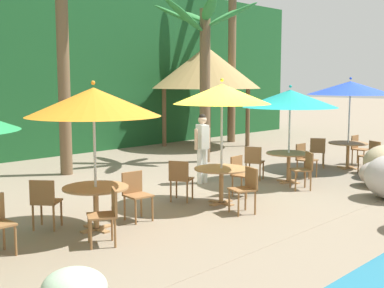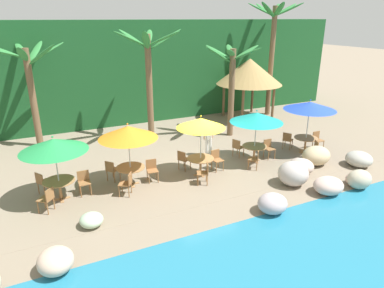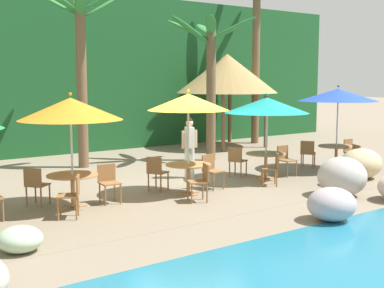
{
  "view_description": "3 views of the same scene",
  "coord_description": "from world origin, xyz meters",
  "px_view_note": "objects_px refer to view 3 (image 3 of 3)",
  "views": [
    {
      "loc": [
        -7.98,
        -6.92,
        2.51
      ],
      "look_at": [
        -0.3,
        0.4,
        1.17
      ],
      "focal_mm": 47.62,
      "sensor_mm": 36.0,
      "label": 1
    },
    {
      "loc": [
        -6.07,
        -11.87,
        6.13
      ],
      "look_at": [
        -0.34,
        0.23,
        1.18
      ],
      "focal_mm": 32.12,
      "sensor_mm": 36.0,
      "label": 2
    },
    {
      "loc": [
        -7.68,
        -10.6,
        2.8
      ],
      "look_at": [
        0.22,
        0.1,
        1.15
      ],
      "focal_mm": 49.78,
      "sensor_mm": 36.0,
      "label": 3
    }
  ],
  "objects_px": {
    "chair_yellow_left": "(201,179)",
    "palapa_hut": "(227,74)",
    "chair_yellow_inland": "(156,171)",
    "dining_table_blue": "(336,150)",
    "dining_table_orange": "(73,180)",
    "chair_orange_left": "(72,193)",
    "umbrella_teal": "(267,105)",
    "palm_tree_second": "(81,44)",
    "umbrella_yellow": "(188,102)",
    "chair_blue_inland": "(308,152)",
    "palm_tree_fourth": "(256,31)",
    "chair_blue_left": "(353,157)",
    "chair_orange_seaward": "(108,180)",
    "umbrella_orange": "(71,109)",
    "dining_table_yellow": "(188,169)",
    "chair_yellow_seaward": "(211,169)",
    "chair_teal_inland": "(237,159)",
    "palm_tree_third": "(210,63)",
    "dining_table_teal": "(266,158)",
    "waiter_in_white": "(189,143)",
    "chair_teal_seaward": "(285,158)",
    "chair_orange_inland": "(36,184)",
    "umbrella_blue": "(338,95)",
    "chair_blue_seaward": "(351,150)",
    "chair_teal_left": "(273,166)"
  },
  "relations": [
    {
      "from": "chair_orange_left",
      "to": "chair_teal_inland",
      "type": "relative_size",
      "value": 1.0
    },
    {
      "from": "umbrella_orange",
      "to": "palm_tree_third",
      "type": "distance_m",
      "value": 7.56
    },
    {
      "from": "dining_table_yellow",
      "to": "chair_yellow_seaward",
      "type": "distance_m",
      "value": 0.86
    },
    {
      "from": "chair_teal_left",
      "to": "umbrella_blue",
      "type": "relative_size",
      "value": 0.34
    },
    {
      "from": "chair_yellow_inland",
      "to": "dining_table_blue",
      "type": "relative_size",
      "value": 0.79
    },
    {
      "from": "umbrella_yellow",
      "to": "chair_blue_inland",
      "type": "relative_size",
      "value": 2.93
    },
    {
      "from": "umbrella_blue",
      "to": "palm_tree_fourth",
      "type": "bearing_deg",
      "value": 67.76
    },
    {
      "from": "chair_blue_left",
      "to": "palm_tree_fourth",
      "type": "relative_size",
      "value": 0.12
    },
    {
      "from": "palapa_hut",
      "to": "chair_yellow_left",
      "type": "bearing_deg",
      "value": -133.51
    },
    {
      "from": "chair_yellow_inland",
      "to": "umbrella_orange",
      "type": "bearing_deg",
      "value": -170.98
    },
    {
      "from": "chair_yellow_left",
      "to": "palapa_hut",
      "type": "bearing_deg",
      "value": 46.49
    },
    {
      "from": "umbrella_yellow",
      "to": "chair_blue_left",
      "type": "distance_m",
      "value": 5.73
    },
    {
      "from": "umbrella_yellow",
      "to": "dining_table_teal",
      "type": "relative_size",
      "value": 2.31
    },
    {
      "from": "umbrella_orange",
      "to": "waiter_in_white",
      "type": "xyz_separation_m",
      "value": [
        4.1,
        1.33,
        -1.17
      ]
    },
    {
      "from": "chair_orange_inland",
      "to": "palm_tree_third",
      "type": "relative_size",
      "value": 0.18
    },
    {
      "from": "chair_orange_left",
      "to": "palm_tree_second",
      "type": "distance_m",
      "value": 7.05
    },
    {
      "from": "chair_blue_seaward",
      "to": "palapa_hut",
      "type": "relative_size",
      "value": 0.21
    },
    {
      "from": "chair_teal_seaward",
      "to": "palapa_hut",
      "type": "xyz_separation_m",
      "value": [
        2.91,
        6.05,
        2.45
      ]
    },
    {
      "from": "chair_orange_seaward",
      "to": "chair_orange_left",
      "type": "distance_m",
      "value": 1.43
    },
    {
      "from": "chair_yellow_inland",
      "to": "chair_blue_inland",
      "type": "height_order",
      "value": "same"
    },
    {
      "from": "chair_teal_seaward",
      "to": "palm_tree_second",
      "type": "bearing_deg",
      "value": 129.87
    },
    {
      "from": "chair_orange_inland",
      "to": "umbrella_blue",
      "type": "bearing_deg",
      "value": -5.34
    },
    {
      "from": "chair_orange_inland",
      "to": "dining_table_blue",
      "type": "height_order",
      "value": "chair_orange_inland"
    },
    {
      "from": "dining_table_orange",
      "to": "chair_orange_left",
      "type": "distance_m",
      "value": 0.86
    },
    {
      "from": "palm_tree_fourth",
      "to": "umbrella_orange",
      "type": "bearing_deg",
      "value": -150.95
    },
    {
      "from": "umbrella_orange",
      "to": "dining_table_yellow",
      "type": "xyz_separation_m",
      "value": [
        2.84,
        -0.35,
        -1.54
      ]
    },
    {
      "from": "chair_teal_seaward",
      "to": "chair_blue_left",
      "type": "relative_size",
      "value": 1.0
    },
    {
      "from": "dining_table_orange",
      "to": "chair_yellow_inland",
      "type": "bearing_deg",
      "value": 9.02
    },
    {
      "from": "chair_yellow_seaward",
      "to": "palm_tree_fourth",
      "type": "xyz_separation_m",
      "value": [
        7.49,
        6.39,
        4.25
      ]
    },
    {
      "from": "chair_blue_left",
      "to": "palm_tree_second",
      "type": "bearing_deg",
      "value": 134.83
    },
    {
      "from": "chair_blue_inland",
      "to": "palm_tree_fourth",
      "type": "xyz_separation_m",
      "value": [
        3.17,
        5.77,
        4.25
      ]
    },
    {
      "from": "umbrella_teal",
      "to": "palapa_hut",
      "type": "xyz_separation_m",
      "value": [
        3.76,
        6.13,
        0.9
      ]
    },
    {
      "from": "chair_yellow_inland",
      "to": "umbrella_teal",
      "type": "height_order",
      "value": "umbrella_teal"
    },
    {
      "from": "dining_table_yellow",
      "to": "palm_tree_second",
      "type": "distance_m",
      "value": 6.04
    },
    {
      "from": "chair_yellow_inland",
      "to": "dining_table_orange",
      "type": "bearing_deg",
      "value": -170.98
    },
    {
      "from": "chair_yellow_inland",
      "to": "chair_teal_inland",
      "type": "distance_m",
      "value": 2.86
    },
    {
      "from": "chair_yellow_seaward",
      "to": "palapa_hut",
      "type": "distance_m",
      "value": 8.78
    },
    {
      "from": "palm_tree_third",
      "to": "palapa_hut",
      "type": "height_order",
      "value": "palm_tree_third"
    },
    {
      "from": "dining_table_blue",
      "to": "umbrella_yellow",
      "type": "bearing_deg",
      "value": -178.93
    },
    {
      "from": "dining_table_teal",
      "to": "chair_teal_inland",
      "type": "relative_size",
      "value": 1.26
    },
    {
      "from": "chair_blue_inland",
      "to": "palapa_hut",
      "type": "distance_m",
      "value": 6.25
    },
    {
      "from": "chair_orange_seaward",
      "to": "palm_tree_fourth",
      "type": "bearing_deg",
      "value": 31.07
    },
    {
      "from": "umbrella_teal",
      "to": "palm_tree_second",
      "type": "height_order",
      "value": "palm_tree_second"
    },
    {
      "from": "umbrella_yellow",
      "to": "chair_teal_inland",
      "type": "relative_size",
      "value": 2.93
    },
    {
      "from": "palm_tree_fourth",
      "to": "umbrella_yellow",
      "type": "bearing_deg",
      "value": -141.82
    },
    {
      "from": "umbrella_teal",
      "to": "palm_tree_fourth",
      "type": "bearing_deg",
      "value": 48.92
    },
    {
      "from": "umbrella_yellow",
      "to": "waiter_in_white",
      "type": "height_order",
      "value": "umbrella_yellow"
    },
    {
      "from": "umbrella_orange",
      "to": "umbrella_teal",
      "type": "xyz_separation_m",
      "value": [
        5.65,
        -0.13,
        -0.09
      ]
    },
    {
      "from": "chair_yellow_left",
      "to": "dining_table_blue",
      "type": "distance_m",
      "value": 6.0
    },
    {
      "from": "umbrella_yellow",
      "to": "chair_yellow_left",
      "type": "distance_m",
      "value": 1.92
    }
  ]
}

